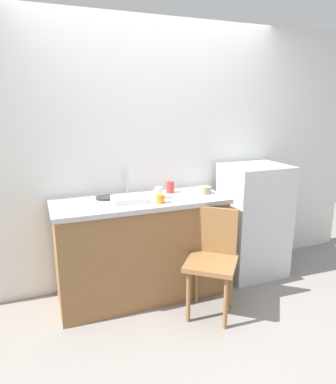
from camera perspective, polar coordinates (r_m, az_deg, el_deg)
name	(u,v)px	position (r m, az deg, el deg)	size (l,w,h in m)	color
ground_plane	(195,327)	(2.99, 4.48, -21.20)	(8.00, 8.00, 0.00)	gray
back_wall	(153,155)	(3.40, -2.54, 6.17)	(4.80, 0.10, 2.51)	silver
cabinet_base	(141,250)	(3.22, -4.53, -9.41)	(1.48, 0.60, 0.88)	olive
countertop	(140,201)	(3.07, -4.70, -1.47)	(1.52, 0.64, 0.04)	#B7B7BC
faucet	(127,180)	(3.25, -6.80, 1.94)	(0.02, 0.02, 0.24)	#B7B7BC
refrigerator	(252,220)	(3.69, 13.60, -4.45)	(0.62, 0.57, 1.15)	silver
chair	(213,257)	(2.95, 7.34, -10.55)	(0.56, 0.56, 0.89)	olive
dish_tray	(129,200)	(2.95, -6.43, -1.24)	(0.28, 0.20, 0.05)	white
terracotta_bowl	(205,190)	(3.24, 6.06, 0.33)	(0.12, 0.12, 0.07)	gray
hotplate	(105,198)	(3.10, -10.25, -0.93)	(0.17, 0.17, 0.02)	#2D2D2D
cup_white	(159,193)	(3.05, -1.55, -0.11)	(0.07, 0.07, 0.10)	white
cup_orange	(160,199)	(2.90, -1.31, -1.12)	(0.08, 0.08, 0.08)	orange
cup_red	(170,187)	(3.25, 0.37, 0.81)	(0.07, 0.07, 0.11)	red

